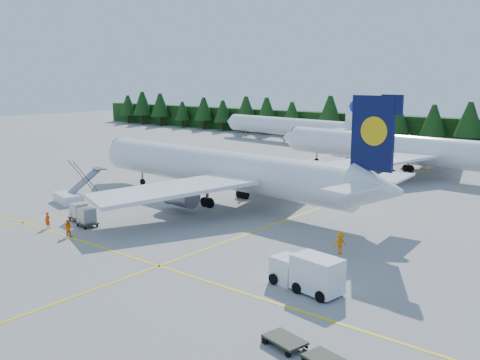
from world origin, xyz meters
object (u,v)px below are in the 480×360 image
Objects in this scene: airliner_navy at (211,168)px; service_truck at (306,272)px; airstairs at (71,195)px; airliner_red at (387,148)px.

airliner_navy reaches higher than service_truck.
airliner_navy is at bearing 57.96° from airstairs.
service_truck is at bearing -31.31° from airliner_navy.
airstairs is at bearing -132.31° from airliner_navy.
airstairs is 1.12× the size of service_truck.
airliner_red is at bearing 116.08° from service_truck.
airstairs is at bearing -179.89° from service_truck.
airliner_red is 6.88× the size of airstairs.
service_truck is (35.18, -5.01, 0.45)m from airstairs.
airliner_navy reaches higher than airstairs.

